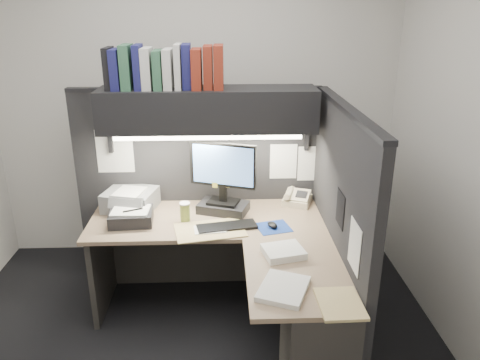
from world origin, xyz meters
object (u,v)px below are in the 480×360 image
(keyboard, at_px, (227,227))
(monitor, at_px, (223,185))
(desk, at_px, (256,295))
(telephone, at_px, (297,198))
(printer, at_px, (130,200))
(notebook_stack, at_px, (131,217))
(overhead_shelf, at_px, (208,109))
(coffee_cup, at_px, (185,213))

(keyboard, bearing_deg, monitor, 83.00)
(desk, xyz_separation_m, telephone, (0.38, 0.81, 0.33))
(printer, relative_size, notebook_stack, 1.22)
(desk, relative_size, telephone, 7.93)
(keyboard, relative_size, printer, 1.14)
(overhead_shelf, bearing_deg, coffee_cup, -127.68)
(telephone, height_order, notebook_stack, notebook_stack)
(overhead_shelf, relative_size, monitor, 2.86)
(telephone, bearing_deg, keyboard, -122.81)
(keyboard, height_order, notebook_stack, notebook_stack)
(overhead_shelf, relative_size, telephone, 7.23)
(telephone, xyz_separation_m, printer, (-1.29, -0.05, 0.03))
(notebook_stack, bearing_deg, coffee_cup, 1.84)
(monitor, bearing_deg, coffee_cup, -132.36)
(telephone, relative_size, coffee_cup, 1.61)
(telephone, bearing_deg, notebook_stack, -145.74)
(coffee_cup, xyz_separation_m, printer, (-0.43, 0.24, 0.01))
(desk, bearing_deg, monitor, 106.66)
(coffee_cup, bearing_deg, telephone, 18.49)
(telephone, bearing_deg, printer, -157.10)
(desk, bearing_deg, printer, 140.15)
(desk, xyz_separation_m, overhead_shelf, (-0.30, 0.75, 1.06))
(printer, xyz_separation_m, notebook_stack, (0.05, -0.25, -0.03))
(overhead_shelf, xyz_separation_m, telephone, (0.68, 0.06, -0.73))
(overhead_shelf, distance_m, notebook_stack, 0.95)
(overhead_shelf, xyz_separation_m, printer, (-0.61, 0.01, -0.70))
(overhead_shelf, height_order, printer, overhead_shelf)
(monitor, bearing_deg, desk, -53.95)
(coffee_cup, height_order, notebook_stack, coffee_cup)
(notebook_stack, bearing_deg, printer, 100.86)
(monitor, xyz_separation_m, printer, (-0.71, 0.09, -0.14))
(keyboard, height_order, printer, printer)
(desk, height_order, keyboard, keyboard)
(monitor, relative_size, coffee_cup, 4.07)
(keyboard, relative_size, coffee_cup, 3.14)
(telephone, bearing_deg, monitor, -145.92)
(overhead_shelf, bearing_deg, telephone, 4.82)
(keyboard, xyz_separation_m, notebook_stack, (-0.68, 0.11, 0.03))
(printer, bearing_deg, keyboard, -12.94)
(keyboard, relative_size, telephone, 1.95)
(desk, distance_m, coffee_cup, 0.79)
(keyboard, distance_m, printer, 0.82)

